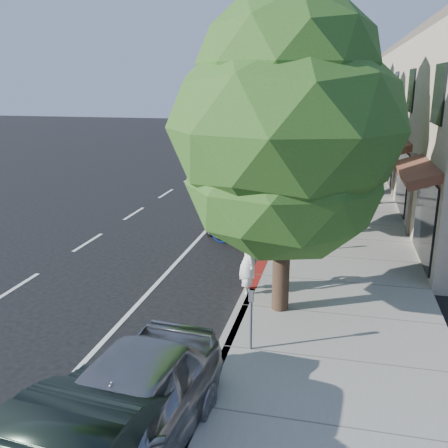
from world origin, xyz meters
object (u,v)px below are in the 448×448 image
(street_tree_2, at_px, (316,98))
(bicycle, at_px, (241,229))
(white_pickup, at_px, (277,163))
(street_tree_5, at_px, (328,92))
(street_tree_3, at_px, (322,89))
(street_tree_4, at_px, (326,90))
(street_tree_1, at_px, (306,105))
(near_car_a, at_px, (122,415))
(silver_suv, at_px, (248,204))
(dark_sedan, at_px, (255,173))
(dark_suv_far, at_px, (299,144))
(cyclist, at_px, (249,260))
(street_tree_0, at_px, (286,131))
(pedestrian, at_px, (374,186))

(street_tree_2, xyz_separation_m, bicycle, (-1.94, -7.00, -4.13))
(white_pickup, bearing_deg, street_tree_5, 85.63)
(street_tree_2, bearing_deg, street_tree_3, 90.00)
(street_tree_4, distance_m, white_pickup, 8.30)
(street_tree_1, relative_size, near_car_a, 1.68)
(street_tree_3, distance_m, silver_suv, 11.49)
(dark_sedan, bearing_deg, dark_suv_far, 88.13)
(cyclist, bearing_deg, near_car_a, 159.13)
(street_tree_1, height_order, bicycle, street_tree_1)
(street_tree_2, height_order, dark_sedan, street_tree_2)
(street_tree_2, height_order, street_tree_5, street_tree_5)
(street_tree_2, relative_size, cyclist, 3.71)
(street_tree_0, relative_size, street_tree_5, 0.95)
(white_pickup, xyz_separation_m, dark_suv_far, (0.41, 10.02, -0.13))
(street_tree_0, distance_m, street_tree_1, 6.01)
(street_tree_5, bearing_deg, dark_suv_far, -121.76)
(dark_sedan, xyz_separation_m, dark_suv_far, (1.25, 12.27, 0.11))
(street_tree_1, distance_m, dark_sedan, 10.07)
(street_tree_4, xyz_separation_m, white_pickup, (-2.26, -7.00, -3.84))
(street_tree_5, relative_size, pedestrian, 4.89)
(street_tree_3, relative_size, white_pickup, 1.24)
(bicycle, distance_m, dark_suv_far, 22.02)
(street_tree_2, bearing_deg, dark_suv_far, 97.01)
(street_tree_3, bearing_deg, street_tree_2, -90.00)
(street_tree_5, distance_m, dark_suv_far, 5.14)
(street_tree_1, height_order, street_tree_3, street_tree_3)
(street_tree_5, xyz_separation_m, near_car_a, (-1.62, -35.28, -3.78))
(street_tree_4, bearing_deg, silver_suv, -97.39)
(bicycle, distance_m, pedestrian, 8.07)
(street_tree_3, xyz_separation_m, near_car_a, (-1.62, -23.28, -4.17))
(cyclist, height_order, dark_sedan, cyclist)
(street_tree_5, bearing_deg, street_tree_2, -90.00)
(street_tree_1, relative_size, bicycle, 3.86)
(street_tree_5, bearing_deg, street_tree_3, -90.00)
(silver_suv, relative_size, near_car_a, 1.28)
(street_tree_3, relative_size, bicycle, 3.98)
(street_tree_3, xyz_separation_m, bicycle, (-1.94, -13.00, -4.43))
(street_tree_1, xyz_separation_m, bicycle, (-1.94, -1.00, -4.08))
(street_tree_1, height_order, cyclist, street_tree_1)
(street_tree_5, relative_size, near_car_a, 1.65)
(street_tree_2, xyz_separation_m, white_pickup, (-2.26, 5.00, -3.72))
(white_pickup, height_order, dark_suv_far, white_pickup)
(bicycle, bearing_deg, pedestrian, -36.55)
(street_tree_1, bearing_deg, street_tree_0, -90.00)
(cyclist, xyz_separation_m, near_car_a, (-0.70, -6.12, -0.22))
(street_tree_5, height_order, silver_suv, street_tree_5)
(cyclist, xyz_separation_m, silver_suv, (-1.23, 6.66, -0.18))
(street_tree_1, distance_m, street_tree_5, 24.00)
(near_car_a, relative_size, pedestrian, 2.96)
(dark_sedan, relative_size, dark_suv_far, 0.89)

